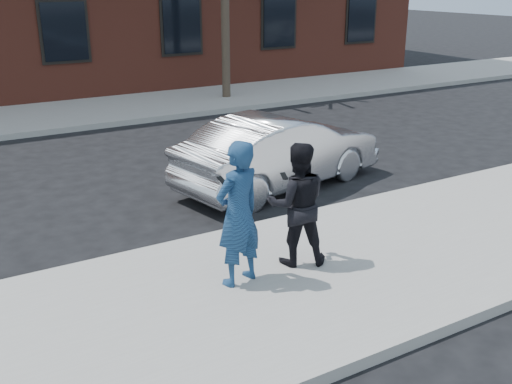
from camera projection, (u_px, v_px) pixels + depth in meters
ground at (312, 272)px, 8.04m from camera, size 100.00×100.00×0.00m
near_sidewalk at (324, 275)px, 7.82m from camera, size 50.00×3.50×0.15m
near_curb at (254, 228)px, 9.28m from camera, size 50.00×0.10×0.15m
far_sidewalk at (84, 113)px, 17.14m from camera, size 50.00×3.50×0.15m
far_curb at (102, 125)px, 15.68m from camera, size 50.00×0.10×0.15m
silver_sedan at (280, 151)px, 11.13m from camera, size 4.38×2.28×1.38m
man_hoodie at (238, 214)px, 7.19m from camera, size 0.75×0.59×1.82m
man_peacoat at (297, 204)px, 7.74m from camera, size 0.99×0.90×1.65m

